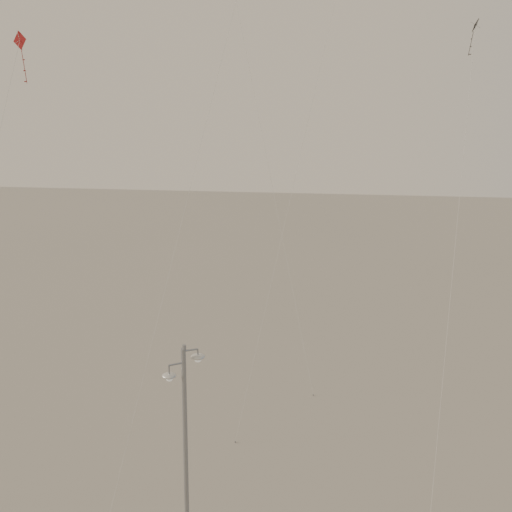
# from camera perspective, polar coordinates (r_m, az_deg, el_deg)

# --- Properties ---
(street_lamp) EXTENTS (1.47, 1.07, 9.68)m
(street_lamp) POSITION_cam_1_polar(r_m,az_deg,el_deg) (27.99, -5.64, -15.64)
(street_lamp) COLOR #96989E
(street_lamp) RESTS_ON ground
(kite_1) EXTENTS (5.69, 14.13, 28.50)m
(kite_1) POSITION_cam_1_polar(r_m,az_deg,el_deg) (35.16, -2.19, 17.35)
(kite_1) COLOR black
(kite_1) RESTS_ON ground
(kite_4) EXTENTS (2.62, 13.02, 21.39)m
(kite_4) POSITION_cam_1_polar(r_m,az_deg,el_deg) (33.30, 16.22, 7.47)
(kite_4) COLOR black
(kite_4) RESTS_ON ground
(kite_5) EXTENTS (7.02, 9.24, 28.82)m
(kite_5) POSITION_cam_1_polar(r_m,az_deg,el_deg) (46.53, -1.51, 19.27)
(kite_5) COLOR maroon
(kite_5) RESTS_ON ground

